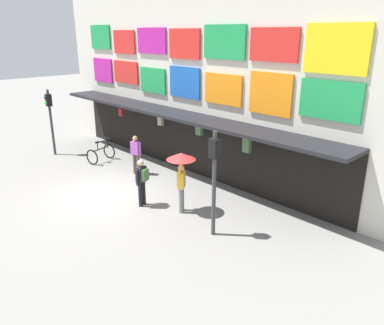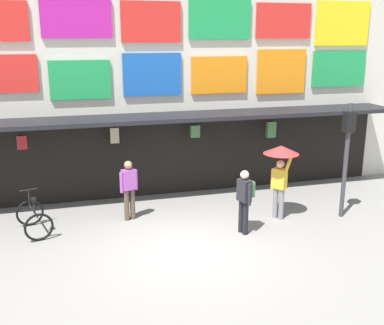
{
  "view_description": "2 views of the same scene",
  "coord_description": "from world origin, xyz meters",
  "px_view_note": "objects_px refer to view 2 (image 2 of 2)",
  "views": [
    {
      "loc": [
        11.54,
        -6.61,
        5.77
      ],
      "look_at": [
        2.13,
        2.34,
        1.26
      ],
      "focal_mm": 35.31,
      "sensor_mm": 36.0,
      "label": 1
    },
    {
      "loc": [
        -2.56,
        -9.79,
        4.9
      ],
      "look_at": [
        0.64,
        1.81,
        1.59
      ],
      "focal_mm": 42.98,
      "sensor_mm": 36.0,
      "label": 2
    }
  ],
  "objects_px": {
    "traffic_light_far": "(347,142)",
    "pedestrian_with_umbrella": "(281,161)",
    "bicycle_parked": "(34,218)",
    "pedestrian_in_yellow": "(245,197)",
    "pedestrian_in_red": "(129,187)"
  },
  "relations": [
    {
      "from": "bicycle_parked",
      "to": "pedestrian_with_umbrella",
      "type": "height_order",
      "value": "pedestrian_with_umbrella"
    },
    {
      "from": "traffic_light_far",
      "to": "bicycle_parked",
      "type": "distance_m",
      "value": 8.51
    },
    {
      "from": "bicycle_parked",
      "to": "pedestrian_in_yellow",
      "type": "relative_size",
      "value": 0.78
    },
    {
      "from": "pedestrian_in_yellow",
      "to": "traffic_light_far",
      "type": "bearing_deg",
      "value": 6.33
    },
    {
      "from": "traffic_light_far",
      "to": "pedestrian_in_yellow",
      "type": "bearing_deg",
      "value": -173.67
    },
    {
      "from": "traffic_light_far",
      "to": "pedestrian_with_umbrella",
      "type": "bearing_deg",
      "value": 169.66
    },
    {
      "from": "bicycle_parked",
      "to": "pedestrian_in_yellow",
      "type": "distance_m",
      "value": 5.42
    },
    {
      "from": "pedestrian_with_umbrella",
      "to": "traffic_light_far",
      "type": "bearing_deg",
      "value": -10.34
    },
    {
      "from": "traffic_light_far",
      "to": "pedestrian_with_umbrella",
      "type": "distance_m",
      "value": 1.88
    },
    {
      "from": "pedestrian_in_yellow",
      "to": "pedestrian_in_red",
      "type": "bearing_deg",
      "value": 148.16
    },
    {
      "from": "bicycle_parked",
      "to": "pedestrian_in_yellow",
      "type": "xyz_separation_m",
      "value": [
        5.19,
        -1.44,
        0.59
      ]
    },
    {
      "from": "traffic_light_far",
      "to": "pedestrian_with_umbrella",
      "type": "height_order",
      "value": "traffic_light_far"
    },
    {
      "from": "bicycle_parked",
      "to": "traffic_light_far",
      "type": "bearing_deg",
      "value": -7.57
    },
    {
      "from": "pedestrian_in_red",
      "to": "pedestrian_with_umbrella",
      "type": "bearing_deg",
      "value": -14.26
    },
    {
      "from": "traffic_light_far",
      "to": "pedestrian_with_umbrella",
      "type": "xyz_separation_m",
      "value": [
        -1.79,
        0.33,
        -0.5
      ]
    }
  ]
}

